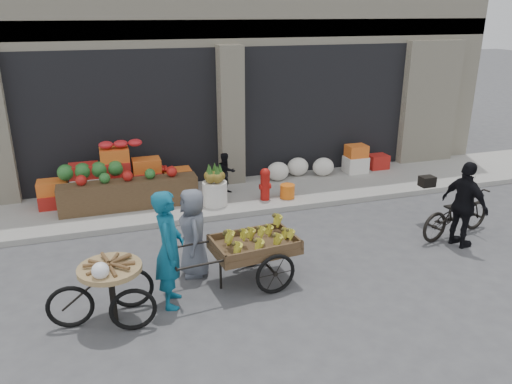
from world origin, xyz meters
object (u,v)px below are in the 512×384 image
object	(u,v)px
banana_cart	(252,244)
seated_person	(226,173)
pineapple_bin	(215,193)
fire_hydrant	(265,183)
cyclist	(465,205)
vendor_grey	(193,233)
orange_bucket	(287,191)
bicycle	(456,213)
tricycle_cart	(111,284)
vendor_woman	(169,249)

from	to	relation	value
banana_cart	seated_person	bearing A→B (deg)	75.40
pineapple_bin	fire_hydrant	bearing A→B (deg)	-2.60
cyclist	seated_person	bearing A→B (deg)	30.38
banana_cart	vendor_grey	distance (m)	0.96
seated_person	banana_cart	size ratio (longest dim) A/B	0.42
orange_bucket	fire_hydrant	bearing A→B (deg)	174.29
seated_person	bicycle	bearing A→B (deg)	-52.19
fire_hydrant	vendor_grey	distance (m)	3.25
tricycle_cart	cyclist	world-z (taller)	cyclist
bicycle	fire_hydrant	bearing A→B (deg)	35.53
vendor_woman	vendor_grey	bearing A→B (deg)	-20.62
bicycle	pineapple_bin	bearing A→B (deg)	43.97
tricycle_cart	bicycle	bearing A→B (deg)	10.96
tricycle_cart	cyclist	size ratio (longest dim) A/B	0.92
vendor_woman	cyclist	distance (m)	5.22
vendor_grey	bicycle	bearing A→B (deg)	90.50
seated_person	bicycle	distance (m)	4.82
orange_bucket	bicycle	distance (m)	3.47
pineapple_bin	vendor_woman	distance (m)	3.65
banana_cart	vendor_woman	size ratio (longest dim) A/B	1.29
seated_person	vendor_grey	bearing A→B (deg)	-123.27
cyclist	vendor_woman	bearing A→B (deg)	80.65
vendor_woman	cyclist	xyz separation A→B (m)	(5.21, 0.28, -0.08)
vendor_woman	cyclist	world-z (taller)	vendor_woman
orange_bucket	vendor_grey	world-z (taller)	vendor_grey
vendor_woman	cyclist	bearing A→B (deg)	-74.97
banana_cart	cyclist	size ratio (longest dim) A/B	1.43
seated_person	orange_bucket	bearing A→B (deg)	-40.26
banana_cart	vendor_woman	distance (m)	1.31
vendor_grey	bicycle	distance (m)	4.94
pineapple_bin	cyclist	xyz separation A→B (m)	(3.77, -3.04, 0.41)
vendor_woman	bicycle	bearing A→B (deg)	-70.88
tricycle_cart	fire_hydrant	bearing A→B (deg)	48.77
tricycle_cart	vendor_grey	world-z (taller)	vendor_grey
orange_bucket	cyclist	distance (m)	3.69
pineapple_bin	vendor_grey	size ratio (longest dim) A/B	0.36
fire_hydrant	bicycle	xyz separation A→B (m)	(2.87, -2.59, -0.05)
tricycle_cart	vendor_grey	xyz separation A→B (m)	(1.31, 0.95, 0.15)
vendor_woman	tricycle_cart	distance (m)	0.90
cyclist	banana_cart	bearing A→B (deg)	78.38
seated_person	bicycle	size ratio (longest dim) A/B	0.54
vendor_woman	bicycle	xyz separation A→B (m)	(5.41, 0.68, -0.41)
tricycle_cart	bicycle	distance (m)	6.30
fire_hydrant	tricycle_cart	world-z (taller)	tricycle_cart
seated_person	cyclist	bearing A→B (deg)	-57.17
pineapple_bin	vendor_woman	bearing A→B (deg)	-113.50
fire_hydrant	vendor_woman	bearing A→B (deg)	-127.89
vendor_grey	tricycle_cart	bearing A→B (deg)	-52.50
banana_cart	cyclist	world-z (taller)	cyclist
banana_cart	vendor_grey	size ratio (longest dim) A/B	1.55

